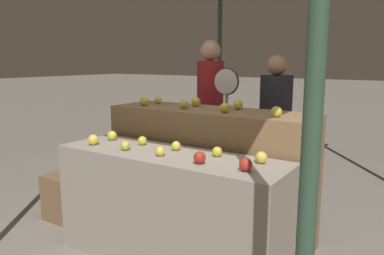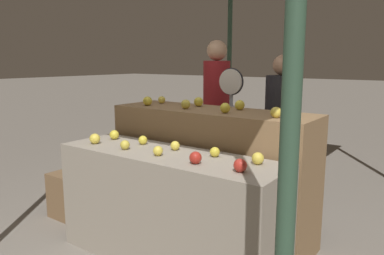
% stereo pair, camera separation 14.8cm
% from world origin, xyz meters
% --- Properties ---
extents(display_counter_front, '(1.81, 0.55, 0.87)m').
position_xyz_m(display_counter_front, '(0.00, 0.00, 0.43)').
color(display_counter_front, gray).
rests_on(display_counter_front, ground_plane).
extents(display_counter_back, '(1.81, 0.55, 1.13)m').
position_xyz_m(display_counter_back, '(0.00, 0.60, 0.56)').
color(display_counter_back, olive).
rests_on(display_counter_back, ground_plane).
extents(apple_front_0, '(0.09, 0.09, 0.09)m').
position_xyz_m(apple_front_0, '(-0.68, -0.11, 0.91)').
color(apple_front_0, yellow).
rests_on(apple_front_0, display_counter_front).
extents(apple_front_1, '(0.07, 0.07, 0.07)m').
position_xyz_m(apple_front_1, '(-0.33, -0.10, 0.90)').
color(apple_front_1, gold).
rests_on(apple_front_1, display_counter_front).
extents(apple_front_2, '(0.07, 0.07, 0.07)m').
position_xyz_m(apple_front_2, '(0.00, -0.10, 0.90)').
color(apple_front_2, yellow).
rests_on(apple_front_2, display_counter_front).
extents(apple_front_3, '(0.08, 0.08, 0.08)m').
position_xyz_m(apple_front_3, '(0.34, -0.11, 0.91)').
color(apple_front_3, '#AD281E').
rests_on(apple_front_3, display_counter_front).
extents(apple_front_4, '(0.08, 0.08, 0.08)m').
position_xyz_m(apple_front_4, '(0.67, -0.10, 0.91)').
color(apple_front_4, '#B72D23').
rests_on(apple_front_4, display_counter_front).
extents(apple_front_5, '(0.08, 0.08, 0.08)m').
position_xyz_m(apple_front_5, '(-0.68, 0.11, 0.91)').
color(apple_front_5, gold).
rests_on(apple_front_5, display_counter_front).
extents(apple_front_6, '(0.07, 0.07, 0.07)m').
position_xyz_m(apple_front_6, '(-0.34, 0.11, 0.90)').
color(apple_front_6, gold).
rests_on(apple_front_6, display_counter_front).
extents(apple_front_7, '(0.07, 0.07, 0.07)m').
position_xyz_m(apple_front_7, '(-0.01, 0.11, 0.90)').
color(apple_front_7, yellow).
rests_on(apple_front_7, display_counter_front).
extents(apple_front_8, '(0.07, 0.07, 0.07)m').
position_xyz_m(apple_front_8, '(0.35, 0.12, 0.90)').
color(apple_front_8, gold).
rests_on(apple_front_8, display_counter_front).
extents(apple_front_9, '(0.08, 0.08, 0.08)m').
position_xyz_m(apple_front_9, '(0.68, 0.12, 0.91)').
color(apple_front_9, yellow).
rests_on(apple_front_9, display_counter_front).
extents(apple_back_0, '(0.09, 0.09, 0.09)m').
position_xyz_m(apple_back_0, '(-0.63, 0.49, 1.17)').
color(apple_back_0, gold).
rests_on(apple_back_0, display_counter_back).
extents(apple_back_1, '(0.08, 0.08, 0.08)m').
position_xyz_m(apple_back_1, '(-0.20, 0.50, 1.17)').
color(apple_back_1, gold).
rests_on(apple_back_1, display_counter_back).
extents(apple_back_2, '(0.08, 0.08, 0.08)m').
position_xyz_m(apple_back_2, '(0.21, 0.48, 1.17)').
color(apple_back_2, gold).
rests_on(apple_back_2, display_counter_back).
extents(apple_back_3, '(0.08, 0.08, 0.08)m').
position_xyz_m(apple_back_3, '(0.64, 0.48, 1.17)').
color(apple_back_3, yellow).
rests_on(apple_back_3, display_counter_back).
extents(apple_back_4, '(0.07, 0.07, 0.07)m').
position_xyz_m(apple_back_4, '(-0.64, 0.70, 1.16)').
color(apple_back_4, yellow).
rests_on(apple_back_4, display_counter_back).
extents(apple_back_5, '(0.09, 0.09, 0.09)m').
position_xyz_m(apple_back_5, '(-0.21, 0.71, 1.17)').
color(apple_back_5, gold).
rests_on(apple_back_5, display_counter_back).
extents(apple_back_6, '(0.08, 0.08, 0.08)m').
position_xyz_m(apple_back_6, '(0.21, 0.72, 1.17)').
color(apple_back_6, gold).
rests_on(apple_back_6, display_counter_back).
extents(produce_scale, '(0.27, 0.20, 1.47)m').
position_xyz_m(produce_scale, '(-0.18, 1.23, 1.06)').
color(produce_scale, '#99999E').
rests_on(produce_scale, ground_plane).
extents(person_vendor_at_scale, '(0.44, 0.44, 1.60)m').
position_xyz_m(person_vendor_at_scale, '(0.22, 1.59, 0.92)').
color(person_vendor_at_scale, '#2D2D38').
rests_on(person_vendor_at_scale, ground_plane).
extents(person_customer_left, '(0.39, 0.39, 1.77)m').
position_xyz_m(person_customer_left, '(-0.59, 1.61, 1.04)').
color(person_customer_left, '#2D2D38').
rests_on(person_customer_left, ground_plane).
extents(wooden_crate_side, '(0.45, 0.45, 0.45)m').
position_xyz_m(wooden_crate_side, '(-1.29, 0.16, 0.22)').
color(wooden_crate_side, brown).
rests_on(wooden_crate_side, ground_plane).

